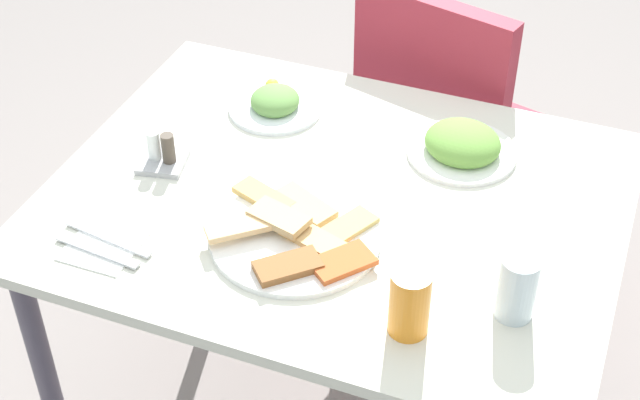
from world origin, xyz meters
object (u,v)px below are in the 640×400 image
at_px(pide_platter, 296,234).
at_px(drinking_glass, 517,287).
at_px(salad_plate_rice, 275,103).
at_px(fork, 98,251).
at_px(condiment_caddy, 162,155).
at_px(dining_chair, 447,127).
at_px(spoon, 108,238).
at_px(paper_napkin, 103,246).
at_px(salad_plate_greens, 462,145).
at_px(soda_can, 410,303).
at_px(dining_table, 335,231).

bearing_deg(pide_platter, drinking_glass, -5.67).
distance_m(salad_plate_rice, fork, 0.55).
height_order(pide_platter, condiment_caddy, condiment_caddy).
xyz_separation_m(dining_chair, fork, (-0.40, -0.94, 0.24)).
distance_m(salad_plate_rice, condiment_caddy, 0.29).
distance_m(salad_plate_rice, spoon, 0.51).
xyz_separation_m(paper_napkin, spoon, (0.00, 0.02, 0.00)).
bearing_deg(dining_chair, condiment_caddy, -122.24).
bearing_deg(salad_plate_rice, dining_chair, 54.33).
relative_size(dining_chair, pide_platter, 2.86).
bearing_deg(condiment_caddy, salad_plate_greens, 24.55).
bearing_deg(soda_can, spoon, 178.82).
bearing_deg(salad_plate_greens, salad_plate_rice, 178.23).
bearing_deg(spoon, paper_napkin, -81.85).
xyz_separation_m(dining_chair, spoon, (-0.40, -0.90, 0.24)).
bearing_deg(dining_chair, salad_plate_rice, -125.67).
bearing_deg(soda_can, pide_platter, 151.51).
height_order(soda_can, condiment_caddy, soda_can).
relative_size(dining_chair, salad_plate_rice, 4.61).
relative_size(salad_plate_rice, fork, 1.16).
relative_size(soda_can, condiment_caddy, 1.15).
distance_m(fork, condiment_caddy, 0.28).
distance_m(paper_napkin, spoon, 0.02).
height_order(dining_chair, salad_plate_rice, dining_chair).
bearing_deg(paper_napkin, condiment_caddy, 94.21).
bearing_deg(fork, paper_napkin, 95.54).
height_order(dining_chair, fork, dining_chair).
distance_m(salad_plate_rice, soda_can, 0.69).
bearing_deg(fork, condiment_caddy, 99.47).
bearing_deg(drinking_glass, fork, -170.37).
xyz_separation_m(salad_plate_rice, soda_can, (0.45, -0.51, 0.04)).
xyz_separation_m(dining_table, spoon, (-0.34, -0.27, 0.09)).
height_order(dining_chair, salad_plate_greens, dining_chair).
xyz_separation_m(pide_platter, salad_plate_greens, (0.21, 0.36, 0.01)).
bearing_deg(pide_platter, dining_chair, 83.53).
bearing_deg(fork, salad_plate_rice, 83.85).
height_order(soda_can, paper_napkin, soda_can).
bearing_deg(spoon, soda_can, 6.97).
xyz_separation_m(pide_platter, soda_can, (0.25, -0.14, 0.05)).
relative_size(paper_napkin, condiment_caddy, 1.17).
bearing_deg(paper_napkin, soda_can, 0.64).
relative_size(salad_plate_greens, spoon, 1.19).
distance_m(dining_chair, drinking_glass, 0.92).
xyz_separation_m(salad_plate_greens, soda_can, (0.04, -0.50, 0.04)).
height_order(dining_table, pide_platter, pide_platter).
bearing_deg(condiment_caddy, drinking_glass, -11.70).
bearing_deg(fork, dining_chair, 72.43).
relative_size(dining_table, drinking_glass, 9.04).
bearing_deg(dining_chair, spoon, -113.93).
relative_size(pide_platter, spoon, 1.74).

